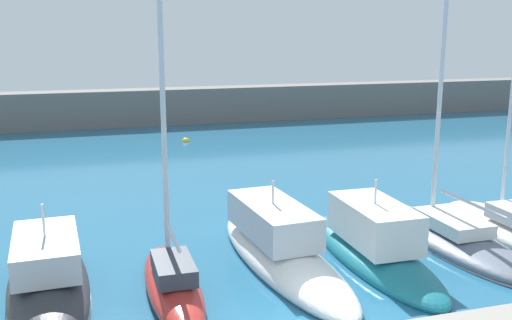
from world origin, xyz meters
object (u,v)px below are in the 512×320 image
object	(u,v)px
sailboat_red_third	(173,278)
motorboat_white_fourth	(280,248)
motorboat_teal_fifth	(372,245)
sailboat_slate_sixth	(450,235)
motorboat_charcoal_second	(48,279)
mooring_buoy_yellow	(186,142)

from	to	relation	value
sailboat_red_third	motorboat_white_fourth	bearing A→B (deg)	-69.39
motorboat_teal_fifth	sailboat_slate_sixth	bearing A→B (deg)	-80.14
motorboat_white_fourth	motorboat_teal_fifth	xyz separation A→B (m)	(3.31, -0.59, -0.05)
sailboat_red_third	sailboat_slate_sixth	size ratio (longest dim) A/B	0.94
sailboat_red_third	motorboat_teal_fifth	xyz separation A→B (m)	(7.32, 0.87, -0.02)
sailboat_red_third	motorboat_teal_fifth	distance (m)	7.37
sailboat_red_third	motorboat_teal_fifth	size ratio (longest dim) A/B	1.54
motorboat_teal_fifth	sailboat_slate_sixth	world-z (taller)	sailboat_slate_sixth
motorboat_charcoal_second	sailboat_slate_sixth	world-z (taller)	sailboat_slate_sixth
motorboat_white_fourth	sailboat_slate_sixth	xyz separation A→B (m)	(6.96, 0.02, -0.25)
sailboat_red_third	sailboat_slate_sixth	world-z (taller)	sailboat_slate_sixth
sailboat_slate_sixth	mooring_buoy_yellow	size ratio (longest dim) A/B	25.92
motorboat_charcoal_second	motorboat_teal_fifth	distance (m)	11.01
sailboat_red_third	mooring_buoy_yellow	distance (m)	25.72
motorboat_charcoal_second	motorboat_white_fourth	distance (m)	7.71
motorboat_teal_fifth	mooring_buoy_yellow	distance (m)	24.49
sailboat_slate_sixth	mooring_buoy_yellow	world-z (taller)	sailboat_slate_sixth
sailboat_red_third	sailboat_slate_sixth	bearing A→B (deg)	-81.73
motorboat_charcoal_second	sailboat_red_third	bearing A→B (deg)	-109.85
mooring_buoy_yellow	motorboat_charcoal_second	bearing A→B (deg)	-109.75
motorboat_charcoal_second	sailboat_red_third	size ratio (longest dim) A/B	0.67
sailboat_red_third	motorboat_white_fourth	world-z (taller)	sailboat_red_third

